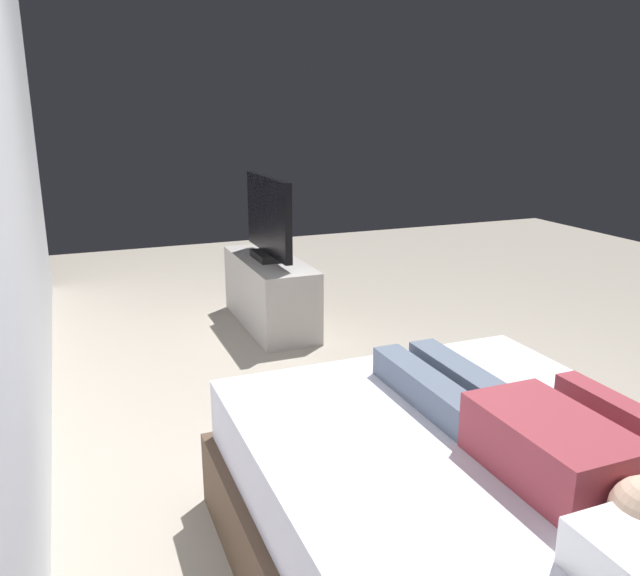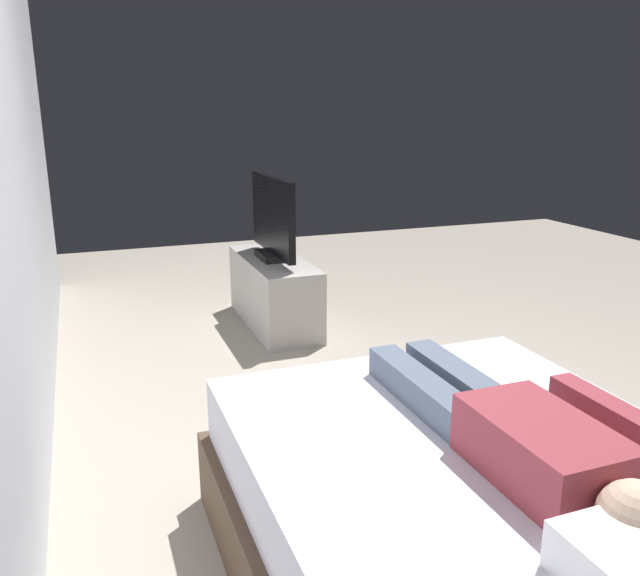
{
  "view_description": "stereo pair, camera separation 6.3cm",
  "coord_description": "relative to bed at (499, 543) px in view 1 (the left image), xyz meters",
  "views": [
    {
      "loc": [
        -2.41,
        1.38,
        1.55
      ],
      "look_at": [
        0.42,
        0.24,
        0.69
      ],
      "focal_mm": 35.84,
      "sensor_mm": 36.0,
      "label": 1
    },
    {
      "loc": [
        -2.43,
        1.32,
        1.55
      ],
      "look_at": [
        0.42,
        0.24,
        0.69
      ],
      "focal_mm": 35.84,
      "sensor_mm": 36.0,
      "label": 2
    }
  ],
  "objects": [
    {
      "name": "tv",
      "position": [
        2.95,
        -0.2,
        0.52
      ],
      "size": [
        0.88,
        0.2,
        0.59
      ],
      "color": "black",
      "rests_on": "tv_stand"
    },
    {
      "name": "remote",
      "position": [
        0.18,
        -0.48,
        0.29
      ],
      "size": [
        0.15,
        0.04,
        0.02
      ],
      "primitive_type": "cube",
      "color": "black",
      "rests_on": "bed"
    },
    {
      "name": "tv_stand",
      "position": [
        2.95,
        -0.2,
        -0.01
      ],
      "size": [
        1.1,
        0.4,
        0.5
      ],
      "primitive_type": "cube",
      "color": "#B7B2AD",
      "rests_on": "ground"
    },
    {
      "name": "bed",
      "position": [
        0.0,
        0.0,
        0.0
      ],
      "size": [
        1.9,
        1.45,
        0.54
      ],
      "color": "brown",
      "rests_on": "ground"
    },
    {
      "name": "ground_plane",
      "position": [
        1.06,
        -0.24,
        -0.26
      ],
      "size": [
        10.0,
        10.0,
        0.0
      ],
      "primitive_type": "plane",
      "color": "#ADA393"
    },
    {
      "name": "person",
      "position": [
        0.03,
        -0.08,
        0.36
      ],
      "size": [
        1.26,
        0.46,
        0.18
      ],
      "color": "#993842",
      "rests_on": "bed"
    }
  ]
}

